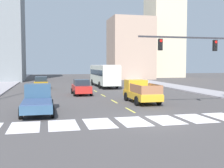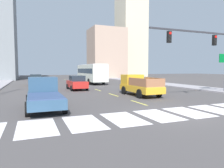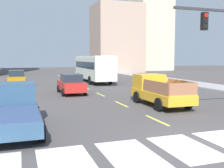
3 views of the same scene
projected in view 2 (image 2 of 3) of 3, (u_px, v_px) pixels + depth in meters
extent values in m
plane|color=#494545|center=(174.00, 114.00, 11.45)|extent=(160.00, 160.00, 0.00)
cube|color=#9A9398|center=(165.00, 84.00, 32.84)|extent=(3.72, 110.00, 0.15)
cube|color=silver|center=(37.00, 127.00, 8.75)|extent=(1.64, 2.91, 0.01)
cube|color=silver|center=(84.00, 123.00, 9.52)|extent=(1.64, 2.91, 0.01)
cube|color=silver|center=(124.00, 119.00, 10.29)|extent=(1.64, 2.91, 0.01)
cube|color=silver|center=(158.00, 115.00, 11.07)|extent=(1.64, 2.91, 0.01)
cube|color=silver|center=(188.00, 112.00, 11.84)|extent=(1.64, 2.91, 0.01)
cube|color=silver|center=(214.00, 109.00, 12.61)|extent=(1.64, 2.91, 0.01)
cube|color=#DCD14B|center=(139.00, 103.00, 15.15)|extent=(0.16, 2.40, 0.01)
cube|color=#DCD14B|center=(113.00, 95.00, 19.78)|extent=(0.16, 2.40, 0.01)
cube|color=#DCD14B|center=(98.00, 90.00, 24.41)|extent=(0.16, 2.40, 0.01)
cube|color=#DCD14B|center=(87.00, 87.00, 29.04)|extent=(0.16, 2.40, 0.01)
cube|color=#DCD14B|center=(79.00, 84.00, 33.66)|extent=(0.16, 2.40, 0.01)
cube|color=#DCD14B|center=(73.00, 82.00, 38.29)|extent=(0.16, 2.40, 0.01)
cube|color=#DCD14B|center=(69.00, 81.00, 42.92)|extent=(0.16, 2.40, 0.01)
cube|color=#DCD14B|center=(65.00, 80.00, 47.54)|extent=(0.16, 2.40, 0.01)
cube|color=gold|center=(140.00, 88.00, 19.16)|extent=(1.96, 5.20, 0.56)
cube|color=gold|center=(132.00, 79.00, 20.68)|extent=(1.84, 1.60, 1.00)
cube|color=#19232D|center=(130.00, 77.00, 21.07)|extent=(1.72, 0.08, 0.56)
cube|color=gold|center=(146.00, 86.00, 18.26)|extent=(1.84, 3.30, 0.06)
cylinder|color=black|center=(124.00, 90.00, 20.26)|extent=(0.22, 0.80, 0.80)
cylinder|color=black|center=(141.00, 90.00, 20.99)|extent=(0.22, 0.80, 0.80)
cylinder|color=black|center=(140.00, 94.00, 17.37)|extent=(0.22, 0.80, 0.80)
cylinder|color=black|center=(159.00, 93.00, 18.10)|extent=(0.22, 0.80, 0.80)
cube|color=#9B6343|center=(137.00, 82.00, 17.90)|extent=(0.06, 3.17, 0.70)
cube|color=#9B6343|center=(154.00, 82.00, 18.57)|extent=(0.06, 3.17, 0.70)
cube|color=#9B6343|center=(156.00, 83.00, 16.77)|extent=(1.80, 0.06, 0.70)
cube|color=#2D4C69|center=(45.00, 99.00, 12.50)|extent=(1.96, 5.20, 0.56)
cube|color=#2D4C69|center=(43.00, 84.00, 14.02)|extent=(1.84, 1.60, 1.00)
cube|color=#19232D|center=(42.00, 81.00, 14.41)|extent=(1.72, 0.08, 0.56)
cube|color=navy|center=(46.00, 96.00, 11.60)|extent=(1.84, 3.30, 0.06)
cylinder|color=black|center=(28.00, 101.00, 13.60)|extent=(0.22, 0.80, 0.80)
cylinder|color=black|center=(58.00, 99.00, 14.33)|extent=(0.22, 0.80, 0.80)
cylinder|color=black|center=(27.00, 109.00, 10.71)|extent=(0.22, 0.80, 0.80)
cylinder|color=black|center=(65.00, 107.00, 11.44)|extent=(0.22, 0.80, 0.80)
cube|color=silver|center=(91.00, 73.00, 35.67)|extent=(2.50, 10.80, 2.70)
cube|color=#19232D|center=(91.00, 71.00, 35.64)|extent=(2.52, 9.94, 0.80)
cube|color=silver|center=(91.00, 65.00, 35.56)|extent=(2.40, 10.37, 0.12)
cylinder|color=black|center=(80.00, 80.00, 38.40)|extent=(0.22, 1.00, 1.00)
cylinder|color=black|center=(93.00, 79.00, 39.33)|extent=(0.22, 1.00, 1.00)
cylinder|color=black|center=(89.00, 82.00, 32.55)|extent=(0.22, 1.00, 1.00)
cylinder|color=black|center=(103.00, 81.00, 33.48)|extent=(0.22, 1.00, 1.00)
cube|color=#A57416|center=(36.00, 81.00, 31.07)|extent=(1.80, 4.40, 0.76)
cube|color=#1E2833|center=(36.00, 76.00, 30.88)|extent=(1.58, 2.11, 0.64)
cylinder|color=black|center=(30.00, 83.00, 32.03)|extent=(0.22, 0.64, 0.64)
cylinder|color=black|center=(42.00, 83.00, 32.70)|extent=(0.22, 0.64, 0.64)
cylinder|color=black|center=(29.00, 84.00, 29.50)|extent=(0.22, 0.64, 0.64)
cylinder|color=black|center=(42.00, 84.00, 30.17)|extent=(0.22, 0.64, 0.64)
cube|color=red|center=(77.00, 84.00, 24.68)|extent=(1.80, 4.40, 0.76)
cube|color=#1E2833|center=(77.00, 78.00, 24.49)|extent=(1.58, 2.11, 0.64)
cylinder|color=black|center=(68.00, 86.00, 25.64)|extent=(0.22, 0.64, 0.64)
cylinder|color=black|center=(82.00, 86.00, 26.31)|extent=(0.22, 0.64, 0.64)
cylinder|color=black|center=(72.00, 88.00, 23.11)|extent=(0.22, 0.64, 0.64)
cylinder|color=black|center=(87.00, 88.00, 23.78)|extent=(0.22, 0.64, 0.64)
cube|color=#2D2D33|center=(209.00, 33.00, 16.18)|extent=(11.16, 0.12, 0.12)
cube|color=black|center=(214.00, 40.00, 16.43)|extent=(0.28, 0.24, 0.84)
cylinder|color=red|center=(216.00, 37.00, 16.29)|extent=(0.20, 0.04, 0.20)
cylinder|color=black|center=(216.00, 40.00, 16.31)|extent=(0.20, 0.04, 0.20)
cylinder|color=black|center=(216.00, 43.00, 16.33)|extent=(0.20, 0.04, 0.20)
cube|color=black|center=(169.00, 37.00, 14.77)|extent=(0.28, 0.24, 0.84)
cylinder|color=red|center=(170.00, 33.00, 14.63)|extent=(0.20, 0.04, 0.20)
cylinder|color=black|center=(170.00, 37.00, 14.65)|extent=(0.20, 0.04, 0.20)
cylinder|color=black|center=(170.00, 40.00, 14.67)|extent=(0.20, 0.04, 0.20)
cube|color=tan|center=(106.00, 54.00, 58.76)|extent=(9.54, 8.67, 14.02)
cube|color=beige|center=(131.00, 37.00, 69.09)|extent=(8.32, 9.12, 27.01)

